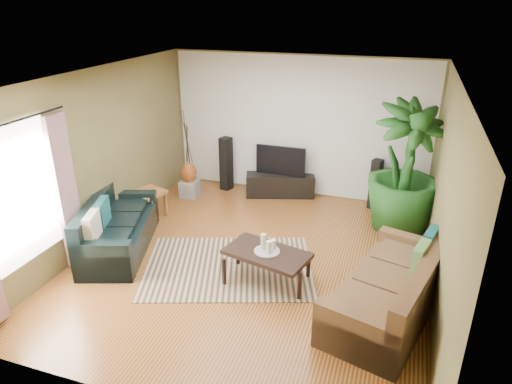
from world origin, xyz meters
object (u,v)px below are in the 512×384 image
at_px(sofa_right, 389,283).
at_px(vase, 189,173).
at_px(coffee_table, 267,266).
at_px(potted_plant, 405,168).
at_px(side_table, 149,205).
at_px(sofa_left, 119,224).
at_px(tv_stand, 280,185).
at_px(television, 281,161).
at_px(speaker_left, 226,164).
at_px(pedestal, 190,188).
at_px(speaker_right, 375,184).

bearing_deg(sofa_right, vase, -106.47).
xyz_separation_m(coffee_table, potted_plant, (1.66, 2.22, 0.85)).
bearing_deg(side_table, sofa_right, -18.10).
bearing_deg(sofa_left, side_table, -12.35).
xyz_separation_m(tv_stand, vase, (-1.68, -0.60, 0.26)).
bearing_deg(television, speaker_left, -179.37).
xyz_separation_m(tv_stand, side_table, (-1.92, -1.71, 0.04)).
bearing_deg(coffee_table, sofa_left, -168.65).
bearing_deg(sofa_right, side_table, -92.40).
bearing_deg(sofa_left, coffee_table, -111.28).
bearing_deg(television, tv_stand, 0.00).
xyz_separation_m(sofa_left, pedestal, (0.12, 2.19, -0.26)).
xyz_separation_m(television, potted_plant, (2.28, -0.68, 0.35)).
relative_size(coffee_table, television, 1.17).
bearing_deg(vase, tv_stand, 19.75).
bearing_deg(sofa_right, potted_plant, -165.11).
xyz_separation_m(speaker_right, side_table, (-3.72, -1.71, -0.21)).
bearing_deg(pedestal, side_table, -102.12).
bearing_deg(speaker_left, tv_stand, 16.21).
relative_size(sofa_left, tv_stand, 1.43).
height_order(speaker_right, pedestal, speaker_right).
distance_m(tv_stand, television, 0.51).
xyz_separation_m(tv_stand, speaker_left, (-1.13, -0.01, 0.32)).
xyz_separation_m(speaker_left, side_table, (-0.79, -1.70, -0.28)).
bearing_deg(side_table, speaker_left, 65.16).
bearing_deg(speaker_right, tv_stand, -161.32).
height_order(sofa_left, side_table, sofa_left).
height_order(coffee_table, pedestal, coffee_table).
height_order(sofa_left, television, television).
bearing_deg(pedestal, potted_plant, -1.17).
bearing_deg(pedestal, speaker_right, 9.81).
bearing_deg(side_table, sofa_left, -83.75).
bearing_deg(speaker_left, sofa_right, -26.59).
relative_size(tv_stand, speaker_right, 1.40).
xyz_separation_m(coffee_table, television, (-0.62, 2.90, 0.50)).
bearing_deg(coffee_table, speaker_right, 81.80).
relative_size(speaker_left, potted_plant, 0.50).
relative_size(television, speaker_right, 1.03).
distance_m(sofa_left, vase, 2.19).
distance_m(speaker_right, potted_plant, 1.03).
distance_m(coffee_table, vase, 3.26).
relative_size(speaker_left, vase, 2.56).
height_order(sofa_right, vase, sofa_right).
xyz_separation_m(speaker_left, pedestal, (-0.55, -0.59, -0.38)).
xyz_separation_m(sofa_left, television, (1.80, 2.79, 0.30)).
bearing_deg(tv_stand, speaker_right, -16.96).
distance_m(potted_plant, pedestal, 4.06).
height_order(coffee_table, tv_stand, coffee_table).
bearing_deg(side_table, pedestal, 77.88).
distance_m(sofa_left, side_table, 1.10).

